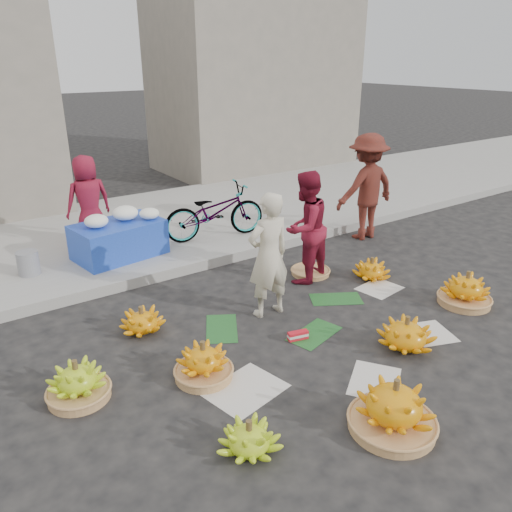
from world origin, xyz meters
TOP-DOWN VIEW (x-y plane):
  - ground at (0.00, 0.00)m, footprint 80.00×80.00m
  - curb at (0.00, 2.20)m, footprint 40.00×0.25m
  - sidewalk at (0.00, 4.30)m, footprint 40.00×4.00m
  - building_right at (4.50, 7.70)m, footprint 5.00×3.00m
  - newspaper_scatter at (0.00, -0.80)m, footprint 3.20×1.80m
  - banana_leaves at (-0.10, 0.20)m, footprint 2.00×1.00m
  - banana_bunch_0 at (-1.52, -0.20)m, footprint 0.62×0.62m
  - banana_bunch_1 at (-1.71, -1.27)m, footprint 0.58×0.58m
  - banana_bunch_2 at (-0.57, -1.73)m, footprint 0.77×0.77m
  - banana_bunch_3 at (0.51, -0.96)m, footprint 0.72×0.72m
  - banana_bunch_4 at (1.95, -0.71)m, footprint 0.64×0.64m
  - banana_bunch_5 at (1.56, 0.50)m, footprint 0.50×0.50m
  - banana_bunch_6 at (-2.62, 0.17)m, footprint 0.59×0.59m
  - banana_bunch_7 at (-1.67, 0.96)m, footprint 0.50×0.50m
  - basket_spare at (0.95, 1.10)m, footprint 0.56×0.56m
  - incense_stack at (-0.33, -0.18)m, footprint 0.24×0.12m
  - vendor_cream at (-0.24, 0.50)m, footprint 0.56×0.38m
  - vendor_red at (0.74, 1.01)m, footprint 0.88×0.76m
  - man_striped at (2.70, 1.78)m, footprint 1.17×0.72m
  - flower_table at (-1.14, 3.03)m, footprint 1.35×0.96m
  - grey_bucket at (-2.41, 3.10)m, footprint 0.29×0.29m
  - flower_vendor at (-1.30, 3.81)m, footprint 0.70×0.46m
  - bicycle at (0.45, 2.93)m, footprint 0.86×1.76m

SIDE VIEW (x-z plane):
  - ground at x=0.00m, z-range 0.00..0.00m
  - newspaper_scatter at x=0.00m, z-range 0.00..0.01m
  - banana_leaves at x=-0.10m, z-range 0.00..0.01m
  - basket_spare at x=0.95m, z-range 0.00..0.06m
  - incense_stack at x=-0.33m, z-range 0.01..0.10m
  - sidewalk at x=0.00m, z-range 0.00..0.12m
  - curb at x=0.00m, z-range 0.00..0.15m
  - banana_bunch_1 at x=-1.71m, z-range -0.02..0.28m
  - banana_bunch_5 at x=1.56m, z-range -0.02..0.29m
  - banana_bunch_7 at x=-1.67m, z-range -0.02..0.29m
  - banana_bunch_3 at x=0.51m, z-range -0.02..0.36m
  - banana_bunch_0 at x=-1.52m, z-range -0.03..0.37m
  - banana_bunch_6 at x=-2.62m, z-range -0.03..0.37m
  - banana_bunch_4 at x=1.95m, z-range -0.03..0.41m
  - banana_bunch_2 at x=-0.57m, z-range -0.03..0.46m
  - grey_bucket at x=-2.41m, z-range 0.12..0.45m
  - flower_table at x=-1.14m, z-range 0.06..0.78m
  - bicycle at x=0.45m, z-range 0.12..1.00m
  - vendor_cream at x=-0.24m, z-range 0.00..1.51m
  - vendor_red at x=0.74m, z-range 0.00..1.54m
  - flower_vendor at x=-1.30m, z-range 0.12..1.53m
  - man_striped at x=2.70m, z-range 0.00..1.76m
  - building_right at x=4.50m, z-range 0.00..5.00m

